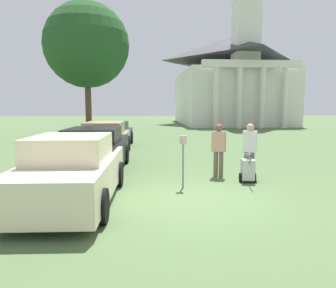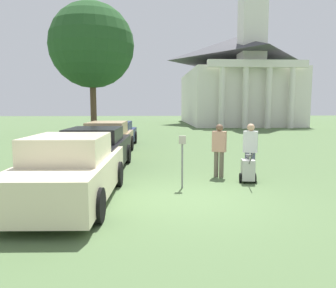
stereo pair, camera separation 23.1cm
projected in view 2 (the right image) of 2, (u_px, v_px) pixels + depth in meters
The scene contains 11 objects.
ground_plane at pixel (191, 198), 8.03m from camera, with size 120.00×120.00×0.00m, color #4C663D.
parked_car_cream at pixel (71, 171), 7.67m from camera, with size 2.15×4.76×1.59m.
parked_car_black at pixel (96, 150), 11.25m from camera, with size 2.21×5.10×1.50m.
parked_car_tan at pixel (108, 140), 14.68m from camera, with size 2.10×5.36×1.53m.
parked_car_navy at pixel (115, 135), 17.79m from camera, with size 2.22×5.07×1.37m.
parking_meter at pixel (182, 152), 8.88m from camera, with size 0.18×0.09×1.44m.
person_worker at pixel (219, 147), 10.27m from camera, with size 0.47×0.38×1.68m.
person_supervisor at pixel (250, 148), 10.02m from camera, with size 0.47×0.37×1.71m.
equipment_cart at pixel (248, 170), 9.59m from camera, with size 0.51×1.00×1.00m.
church at pixel (236, 78), 39.06m from camera, with size 11.61×16.68×22.64m.
shade_tree at pixel (92, 46), 23.47m from camera, with size 6.06×6.06×9.55m.
Camera 2 is at (-1.03, -7.77, 2.28)m, focal length 35.00 mm.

